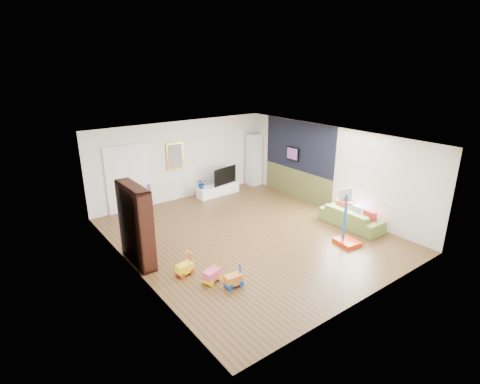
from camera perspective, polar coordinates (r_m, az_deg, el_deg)
floor at (r=10.49m, az=1.32°, el=-6.52°), size 6.50×7.50×0.00m
ceiling at (r=9.62m, az=1.44°, el=8.10°), size 6.50×7.50×0.00m
wall_back at (r=13.00m, az=-8.92°, el=4.75°), size 6.50×0.00×2.70m
wall_front at (r=7.61m, az=19.22°, el=-6.87°), size 6.50×0.00×2.70m
wall_left at (r=8.49m, az=-16.19°, el=-3.80°), size 0.00×7.50×2.70m
wall_right at (r=12.17m, az=13.53°, el=3.43°), size 0.00×7.50×2.70m
navy_accent at (r=12.94m, az=8.91°, el=6.96°), size 0.01×3.20×1.70m
olive_wainscot at (r=13.29m, az=8.61°, el=1.27°), size 0.01×3.20×1.00m
doorway at (r=12.31m, az=-16.55°, el=1.89°), size 1.45×0.06×2.10m
painting_back at (r=12.81m, az=-9.87°, el=5.40°), size 0.62×0.06×0.92m
artwork_right at (r=13.10m, az=8.01°, el=5.80°), size 0.04×0.56×0.46m
media_console at (r=13.49m, az=-3.36°, el=0.34°), size 1.64×0.49×0.38m
tall_cabinet at (r=14.43m, az=2.12°, el=4.97°), size 0.49×0.49×1.99m
bookshelf at (r=9.06m, az=-15.58°, el=-4.86°), size 0.36×1.33×1.94m
sofa at (r=11.37m, az=16.59°, el=-3.74°), size 0.75×1.88×0.55m
basketball_hoop at (r=10.07m, az=16.37°, el=-3.85°), size 0.60×0.69×1.48m
ride_on_yellow at (r=8.65m, az=-8.46°, el=-10.89°), size 0.41×0.29×0.50m
ride_on_orange at (r=8.16m, az=-0.99°, el=-12.64°), size 0.40×0.27×0.50m
ride_on_pink at (r=8.32m, az=-4.32°, el=-11.88°), size 0.46×0.36×0.54m
child at (r=12.43m, az=-13.66°, el=-0.70°), size 0.38×0.34×0.86m
tv at (r=13.47m, az=-2.61°, el=2.57°), size 1.09×0.38×0.62m
vase_plant at (r=13.04m, az=-5.88°, el=1.32°), size 0.39×0.36×0.37m
pillow_left at (r=11.16m, az=19.21°, el=-3.58°), size 0.11×0.39×0.39m
pillow_center at (r=11.44m, az=17.31°, el=-2.81°), size 0.12×0.42×0.42m
pillow_right at (r=11.73m, az=15.19°, el=-2.05°), size 0.14×0.37×0.36m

